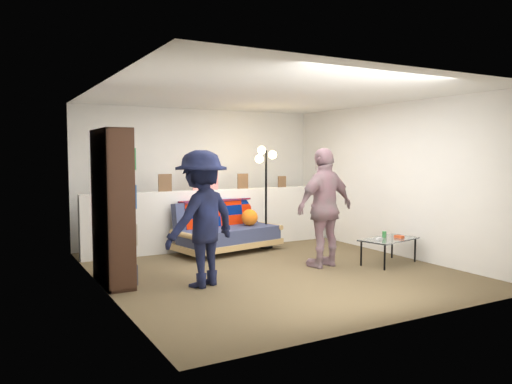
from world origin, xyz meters
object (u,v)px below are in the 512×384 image
bookshelf (112,212)px  floor_lamp (265,176)px  person_right (325,208)px  person_left (202,219)px  coffee_table (389,240)px  futon_sofa (227,230)px

bookshelf → floor_lamp: 3.09m
floor_lamp → person_right: bearing=-89.5°
floor_lamp → person_left: floor_lamp is taller
coffee_table → person_right: bearing=161.5°
person_left → futon_sofa: bearing=-146.8°
futon_sofa → person_left: 2.20m
coffee_table → person_left: 2.91m
futon_sofa → coffee_table: size_ratio=1.91×
bookshelf → person_right: (2.85, -0.50, -0.04)m
coffee_table → person_right: 1.10m
person_left → person_right: (1.93, 0.13, 0.02)m
bookshelf → person_right: bookshelf is taller
bookshelf → coffee_table: bookshelf is taller
coffee_table → person_left: person_left is taller
futon_sofa → coffee_table: (1.67, -1.97, -0.00)m
person_left → person_right: size_ratio=0.97×
futon_sofa → bookshelf: bookshelf is taller
bookshelf → person_right: bearing=-9.9°
bookshelf → coffee_table: 3.90m
futon_sofa → person_right: bearing=-65.9°
futon_sofa → floor_lamp: (0.73, 0.01, 0.88)m
coffee_table → person_right: size_ratio=0.58×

